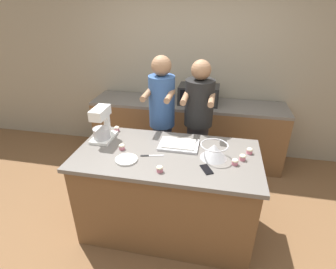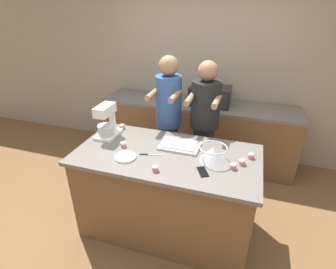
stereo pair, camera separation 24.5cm
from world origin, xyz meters
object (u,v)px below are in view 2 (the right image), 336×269
cell_phone (203,172)px  cupcake_2 (123,144)px  person_right (204,129)px  cupcake_4 (156,168)px  microwave_oven (210,96)px  cupcake_1 (233,166)px  small_plate (125,157)px  cupcake_5 (242,162)px  knife (150,155)px  baking_tray (180,145)px  cupcake_0 (251,155)px  person_left (169,122)px  stand_mixer (107,123)px  mixing_bowl (213,153)px  cupcake_3 (122,126)px

cell_phone → cupcake_2: bearing=167.5°
person_right → cupcake_4: size_ratio=28.73×
microwave_oven → cupcake_1: 1.61m
small_plate → cupcake_5: cupcake_5 is taller
cupcake_1 → knife: bearing=-179.4°
person_right → cupcake_2: 1.00m
cupcake_2 → cupcake_1: bearing=-2.9°
small_plate → cupcake_4: cupcake_4 is taller
person_right → baking_tray: 0.58m
small_plate → cupcake_0: (1.11, 0.35, 0.02)m
person_left → stand_mixer: 0.78m
person_right → mixing_bowl: person_right is taller
cell_phone → cupcake_5: size_ratio=2.73×
cell_phone → cupcake_3: bearing=151.5°
cupcake_0 → cupcake_2: (-1.22, -0.17, 0.00)m
person_left → cupcake_0: bearing=-29.8°
knife → cupcake_4: size_ratio=3.71×
microwave_oven → cupcake_4: (-0.15, -1.78, -0.09)m
cupcake_2 → cell_phone: bearing=-12.5°
stand_mixer → cupcake_5: stand_mixer is taller
cupcake_1 → person_right: bearing=117.2°
person_right → cupcake_2: size_ratio=28.73×
cupcake_4 → cupcake_5: size_ratio=1.00×
mixing_bowl → cupcake_0: 0.37m
mixing_bowl → baking_tray: mixing_bowl is taller
stand_mixer → cell_phone: stand_mixer is taller
person_right → cupcake_1: (0.40, -0.79, 0.07)m
microwave_oven → cupcake_4: microwave_oven is taller
stand_mixer → cupcake_4: (0.72, -0.46, -0.13)m
person_left → person_right: bearing=0.1°
cell_phone → cupcake_2: cupcake_2 is taller
baking_tray → small_plate: baking_tray is taller
cupcake_1 → cell_phone: bearing=-151.2°
cupcake_3 → cupcake_0: bearing=-8.3°
person_right → cupcake_0: 0.79m
baking_tray → cupcake_4: (-0.08, -0.47, 0.01)m
cupcake_0 → cupcake_5: size_ratio=1.00×
stand_mixer → microwave_oven: bearing=56.6°
mixing_bowl → stand_mixer: bearing=173.1°
cupcake_1 → mixing_bowl: bearing=157.1°
cupcake_2 → cupcake_4: (0.45, -0.29, 0.00)m
stand_mixer → cupcake_2: size_ratio=6.01×
microwave_oven → cupcake_5: microwave_oven is taller
person_left → cupcake_0: 1.13m
cell_phone → small_plate: (-0.73, 0.01, 0.00)m
cupcake_1 → baking_tray: bearing=157.1°
mixing_bowl → cupcake_4: size_ratio=4.36×
person_right → microwave_oven: person_right is taller
microwave_oven → small_plate: 1.74m
stand_mixer → small_plate: stand_mixer is taller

